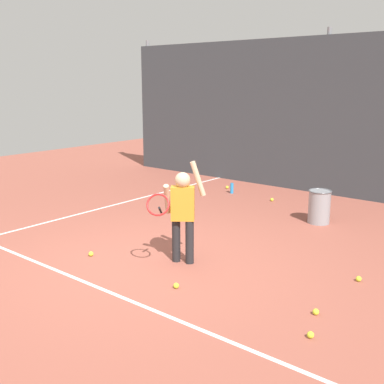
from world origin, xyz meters
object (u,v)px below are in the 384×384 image
at_px(ball_hopper, 319,206).
at_px(water_bottle, 232,188).
at_px(tennis_ball_2, 311,335).
at_px(tennis_ball_3, 91,254).
at_px(tennis_ball_1, 316,312).
at_px(tennis_ball_0, 359,279).
at_px(tennis_ball_7, 176,286).
at_px(tennis_ball_5, 227,187).
at_px(tennis_ball_8, 272,200).
at_px(tennis_player, 182,209).

xyz_separation_m(ball_hopper, water_bottle, (-2.37, 0.87, -0.18)).
xyz_separation_m(tennis_ball_2, tennis_ball_3, (-3.27, 0.07, 0.00)).
distance_m(ball_hopper, tennis_ball_1, 3.37).
xyz_separation_m(tennis_ball_0, tennis_ball_2, (0.13, -1.56, 0.00)).
bearing_deg(tennis_ball_2, tennis_ball_7, 178.94).
xyz_separation_m(tennis_ball_5, tennis_ball_8, (1.35, -0.36, 0.00)).
xyz_separation_m(tennis_player, ball_hopper, (0.61, 2.83, -0.44)).
bearing_deg(tennis_player, water_bottle, 78.91).
distance_m(tennis_ball_5, tennis_ball_8, 1.39).
height_order(tennis_player, tennis_ball_5, tennis_player).
height_order(tennis_ball_1, tennis_ball_3, same).
distance_m(tennis_player, tennis_ball_0, 2.31).
bearing_deg(tennis_ball_1, tennis_ball_7, -164.49).
relative_size(tennis_ball_2, tennis_ball_3, 1.00).
xyz_separation_m(tennis_ball_1, tennis_ball_2, (0.16, -0.45, 0.00)).
bearing_deg(water_bottle, tennis_ball_8, -3.73).
xyz_separation_m(tennis_ball_1, tennis_ball_5, (-4.09, 4.23, 0.00)).
relative_size(water_bottle, tennis_ball_0, 3.33).
relative_size(tennis_ball_3, tennis_ball_8, 1.00).
distance_m(tennis_ball_3, tennis_ball_8, 4.26).
bearing_deg(tennis_ball_3, ball_hopper, 63.47).
relative_size(tennis_ball_1, tennis_ball_7, 1.00).
height_order(water_bottle, tennis_ball_7, water_bottle).
bearing_deg(tennis_ball_5, ball_hopper, -23.36).
bearing_deg(water_bottle, tennis_ball_5, 137.97).
relative_size(water_bottle, tennis_ball_1, 3.33).
distance_m(tennis_ball_3, tennis_ball_7, 1.58).
bearing_deg(tennis_player, ball_hopper, 41.27).
distance_m(tennis_ball_2, tennis_ball_8, 5.20).
xyz_separation_m(ball_hopper, tennis_ball_5, (-2.70, 1.17, -0.26)).
bearing_deg(tennis_ball_0, tennis_ball_7, -135.58).
bearing_deg(tennis_ball_2, tennis_player, 162.34).
distance_m(tennis_ball_1, tennis_ball_8, 4.74).
relative_size(tennis_player, tennis_ball_3, 20.46).
bearing_deg(tennis_ball_3, tennis_ball_7, -1.49).
height_order(ball_hopper, tennis_ball_2, ball_hopper).
bearing_deg(ball_hopper, tennis_ball_3, -116.53).
distance_m(water_bottle, tennis_ball_5, 0.45).
distance_m(ball_hopper, tennis_ball_5, 2.96).
distance_m(tennis_player, tennis_ball_2, 2.37).
relative_size(tennis_ball_2, tennis_ball_7, 1.00).
xyz_separation_m(ball_hopper, tennis_ball_2, (1.55, -3.51, -0.26)).
bearing_deg(tennis_ball_2, water_bottle, 131.80).
height_order(tennis_ball_3, tennis_ball_8, same).
height_order(tennis_player, tennis_ball_8, tennis_player).
bearing_deg(tennis_ball_8, water_bottle, 176.27).
bearing_deg(tennis_player, tennis_ball_1, -43.22).
bearing_deg(water_bottle, tennis_ball_7, -62.83).
height_order(tennis_ball_1, tennis_ball_2, same).
relative_size(ball_hopper, tennis_ball_2, 8.52).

